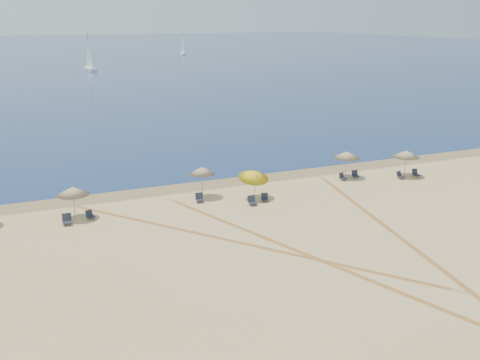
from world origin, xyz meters
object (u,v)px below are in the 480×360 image
Objects in this scene: umbrella_4 at (347,155)px; sailboat_1 at (89,59)px; chair_2 at (67,220)px; chair_4 at (199,198)px; chair_10 at (416,173)px; umbrella_5 at (406,154)px; umbrella_3 at (254,175)px; chair_3 at (90,215)px; umbrella_1 at (73,191)px; chair_5 at (252,201)px; chair_9 at (400,176)px; sailboat_2 at (183,47)px; chair_8 at (355,175)px; chair_6 at (265,198)px; chair_7 at (343,177)px; umbrella_2 at (202,170)px.

sailboat_1 reaches higher than umbrella_4.
chair_4 is (9.52, 0.96, -0.02)m from chair_2.
chair_10 is at bearing 6.13° from chair_4.
umbrella_5 is 3.17× the size of chair_2.
umbrella_3 is 12.03m from chair_3.
umbrella_1 is 3.25× the size of chair_10.
umbrella_4 is 10.89m from chair_5.
chair_2 is at bearing 179.03° from chair_3.
chair_3 is at bearing 179.99° from umbrella_5.
chair_3 is at bearing 175.99° from chair_5.
chair_9 is 1.03× the size of chair_10.
sailboat_2 is (31.30, 159.91, 0.55)m from umbrella_5.
chair_9 is at bearing 173.60° from chair_10.
chair_4 is at bearing 0.20° from umbrella_1.
sailboat_2 is at bearing 74.04° from chair_10.
sailboat_2 is at bearing 63.53° from chair_9.
chair_8 is at bearing 162.05° from umbrella_5.
chair_8 is (9.78, 2.67, 0.01)m from chair_6.
chair_8 reaches higher than chair_7.
chair_2 is 28.67m from chair_10.
umbrella_1 is at bearing 174.70° from chair_5.
chair_6 is 1.03× the size of chair_7.
chair_6 is 8.75m from chair_7.
umbrella_4 reaches higher than chair_3.
chair_3 is at bearing 22.19° from chair_2.
umbrella_5 is 110.66m from sailboat_1.
chair_3 is (0.93, -0.42, -1.70)m from umbrella_1.
umbrella_2 is at bearing 151.02° from umbrella_3.
umbrella_1 is 0.94× the size of umbrella_2.
chair_10 is (28.05, -0.89, -1.66)m from umbrella_1.
chair_7 is (-0.64, -0.55, -1.73)m from umbrella_4.
chair_10 is (15.21, 0.04, -1.60)m from umbrella_3.
umbrella_1 is 3.27× the size of chair_8.
chair_4 is (-0.56, -0.90, -1.82)m from umbrella_2.
chair_5 is 168.13m from sailboat_2.
umbrella_4 is at bearing -95.46° from sailboat_2.
chair_7 is at bearing -139.57° from umbrella_4.
chair_3 is 0.95× the size of chair_6.
chair_9 is at bearing -35.53° from chair_7.
umbrella_5 is (27.24, -0.42, 0.02)m from umbrella_1.
chair_7 is at bearing 20.92° from chair_5.
sailboat_1 is (18.11, 109.85, 0.91)m from umbrella_1.
sailboat_2 is at bearing 41.58° from sailboat_1.
umbrella_4 is 6.27m from chair_10.
umbrella_1 is at bearing 60.39° from chair_2.
chair_4 is at bearing 151.36° from chair_5.
umbrella_1 reaches higher than chair_9.
chair_10 is at bearing -20.05° from chair_3.
umbrella_4 is 0.28× the size of sailboat_2.
chair_5 is 14.30m from chair_9.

